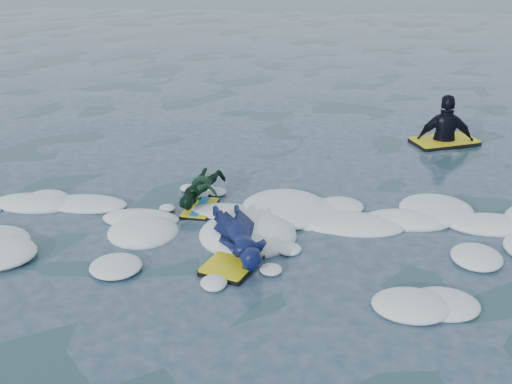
# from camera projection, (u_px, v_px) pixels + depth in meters

# --- Properties ---
(ground) EXTENTS (120.00, 120.00, 0.00)m
(ground) POSITION_uv_depth(u_px,v_px,m) (157.00, 273.00, 7.58)
(ground) COLOR #1B3741
(ground) RESTS_ON ground
(foam_band) EXTENTS (12.00, 3.10, 0.30)m
(foam_band) POSITION_uv_depth(u_px,v_px,m) (176.00, 232.00, 8.52)
(foam_band) COLOR white
(foam_band) RESTS_ON ground
(prone_woman_unit) EXTENTS (1.07, 1.66, 0.40)m
(prone_woman_unit) POSITION_uv_depth(u_px,v_px,m) (239.00, 238.00, 7.93)
(prone_woman_unit) COLOR black
(prone_woman_unit) RESTS_ON ground
(prone_child_unit) EXTENTS (0.76, 1.16, 0.41)m
(prone_child_unit) POSITION_uv_depth(u_px,v_px,m) (202.00, 192.00, 9.23)
(prone_child_unit) COLOR black
(prone_child_unit) RESTS_ON ground
(waiting_rider_unit) EXTENTS (1.34, 1.06, 1.77)m
(waiting_rider_unit) POSITION_uv_depth(u_px,v_px,m) (444.00, 142.00, 11.70)
(waiting_rider_unit) COLOR black
(waiting_rider_unit) RESTS_ON ground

